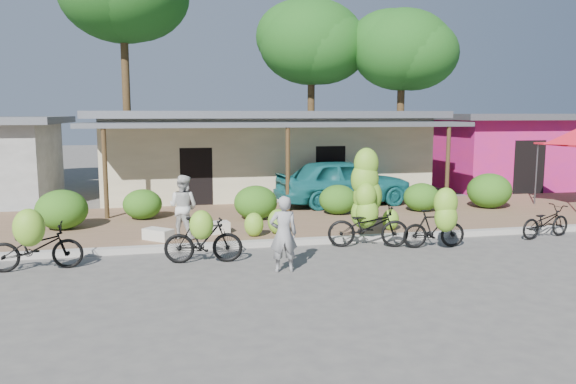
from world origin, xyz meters
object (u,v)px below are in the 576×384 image
bike_center (367,207)px  sack_far (158,234)px  sack_near (213,228)px  bystander (183,207)px  bike_far_right (545,222)px  bike_left (203,238)px  bike_right (438,222)px  teal_van (344,182)px  bike_far_left (35,244)px  tree_center_right (307,40)px  tree_near_right (398,48)px  vendor (283,234)px

bike_center → sack_far: size_ratio=3.22×
bike_center → sack_near: 4.08m
sack_far → bystander: bystander is taller
bike_far_right → bystander: bystander is taller
bike_left → bike_right: size_ratio=1.10×
bike_far_right → bystander: (-9.35, 1.48, 0.50)m
teal_van → bike_far_left: bearing=118.9°
bike_right → bike_far_left: bearing=93.4°
tree_center_right → tree_near_right: bearing=-26.6°
sack_near → bystander: bystander is taller
bike_far_left → bike_center: (7.57, 0.83, 0.36)m
bike_center → bike_right: bearing=-108.5°
bike_far_right → tree_near_right: bearing=-19.3°
bike_far_right → teal_van: teal_van is taller
bike_left → bike_right: (5.60, 0.08, 0.10)m
bike_left → bystander: size_ratio=1.09×
bike_far_right → sack_far: 10.09m
tree_near_right → teal_van: bearing=-124.0°
bike_far_left → bike_left: bike_far_left is taller
tree_near_right → sack_far: 17.53m
tree_center_right → bystander: (-6.74, -13.78, -5.96)m
bike_left → sack_near: 2.62m
bike_left → bike_far_left: bearing=94.2°
sack_near → vendor: 3.76m
tree_near_right → bike_left: 18.33m
tree_near_right → bike_far_left: size_ratio=4.32×
tree_near_right → sack_near: tree_near_right is taller
bike_far_right → sack_far: size_ratio=2.32×
bike_right → bike_far_right: (3.40, 0.60, -0.24)m
bike_far_right → teal_van: bearing=20.2°
bike_right → bike_far_right: bike_right is taller
teal_van → sack_near: bearing=121.4°
bike_center → bike_right: (1.48, -0.89, -0.27)m
tree_center_right → sack_far: (-7.37, -13.84, -6.63)m
sack_near → teal_van: (4.84, 3.76, 0.65)m
sack_near → sack_far: sack_near is taller
bike_right → bike_center: bearing=62.8°
bike_far_right → vendor: bearing=89.1°
bike_right → sack_near: bike_right is taller
bike_far_left → vendor: size_ratio=1.20×
bike_far_left → bystander: size_ratio=1.18×
sack_far → sack_near: bearing=18.5°
bike_far_right → bike_right: bearing=86.6°
bike_left → teal_van: bearing=-33.2°
bike_far_right → sack_near: size_ratio=2.05×
teal_van → tree_near_right: bearing=-40.4°
bike_far_left → bystander: (3.10, 2.01, 0.35)m
sack_far → teal_van: 7.57m
bike_far_left → bike_center: 7.62m
bike_center → bystander: 4.62m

